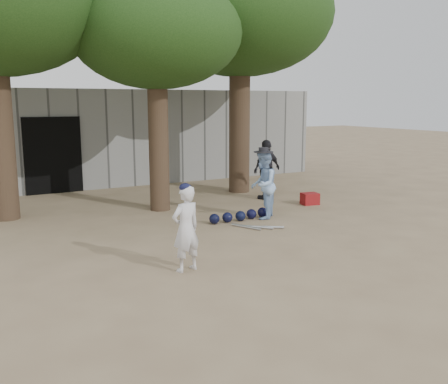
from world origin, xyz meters
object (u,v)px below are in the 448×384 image
red_bag (310,199)px  boy_player (186,229)px  spectator_dark (267,170)px  spectator_blue (263,185)px

red_bag → boy_player: bearing=-148.2°
boy_player → spectator_dark: spectator_dark is taller
boy_player → spectator_dark: (4.42, 4.26, 0.13)m
spectator_blue → spectator_dark: spectator_dark is taller
spectator_blue → spectator_dark: (1.38, 1.87, 0.03)m
boy_player → red_bag: size_ratio=3.24×
spectator_dark → spectator_blue: bearing=40.6°
spectator_blue → red_bag: (1.93, 0.69, -0.63)m
spectator_blue → red_bag: spectator_blue is taller
red_bag → spectator_dark: bearing=115.0°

